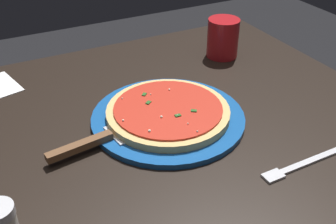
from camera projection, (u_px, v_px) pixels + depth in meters
name	position (u px, v px, depth m)	size (l,w,h in m)	color
restaurant_table	(179.00, 166.00, 0.96)	(0.90, 0.82, 0.74)	black
serving_plate	(168.00, 118.00, 0.85)	(0.32, 0.32, 0.01)	#195199
pizza	(168.00, 111.00, 0.84)	(0.26, 0.26, 0.02)	#DBB26B
pizza_server	(100.00, 139.00, 0.77)	(0.22, 0.08, 0.01)	silver
cup_tall_drink	(223.00, 38.00, 1.09)	(0.08, 0.08, 0.10)	#B2191E
fork	(301.00, 165.00, 0.73)	(0.19, 0.02, 0.00)	silver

